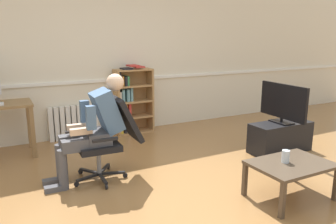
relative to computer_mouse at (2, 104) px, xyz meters
The scene contains 11 objects.
ground_plane 2.77m from the computer_mouse, 49.63° to the right, with size 18.00×18.00×0.00m, color olive.
back_wall 1.92m from the computer_mouse, 19.75° to the left, with size 12.00×0.13×2.70m.
computer_mouse is the anchor object (origin of this frame).
bookshelf 2.03m from the computer_mouse, 11.68° to the left, with size 0.65×0.29×1.18m.
radiator 1.25m from the computer_mouse, 26.46° to the left, with size 0.79×0.08×0.55m.
office_chair 1.67m from the computer_mouse, 48.68° to the right, with size 0.83×0.61×0.96m.
person_seated 1.53m from the computer_mouse, 54.05° to the right, with size 0.96×0.40×1.23m.
tv_stand 3.89m from the computer_mouse, 23.18° to the right, with size 0.93×0.38×0.43m.
tv_screen 3.85m from the computer_mouse, 23.17° to the right, with size 0.21×0.86×0.56m.
coffee_table 3.67m from the computer_mouse, 45.59° to the right, with size 0.81×0.58×0.39m.
drinking_glass 3.60m from the computer_mouse, 45.74° to the right, with size 0.08×0.08×0.13m, color silver.
Camera 1 is at (-1.76, -2.80, 1.65)m, focal length 35.40 mm.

